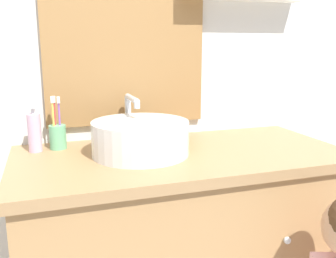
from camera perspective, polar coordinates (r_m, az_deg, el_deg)
name	(u,v)px	position (r m, az deg, el deg)	size (l,w,h in m)	color
wall_back	(161,37)	(1.59, -1.03, 13.83)	(3.20, 0.18, 2.50)	silver
sink_basin	(140,137)	(1.31, -4.23, -1.20)	(0.34, 0.39, 0.19)	silver
toothbrush_holder	(58,135)	(1.43, -16.47, -0.86)	(0.06, 0.06, 0.20)	#66B27F
soap_dispenser	(34,132)	(1.41, -19.68, -0.44)	(0.05, 0.05, 0.18)	#CCA3BC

